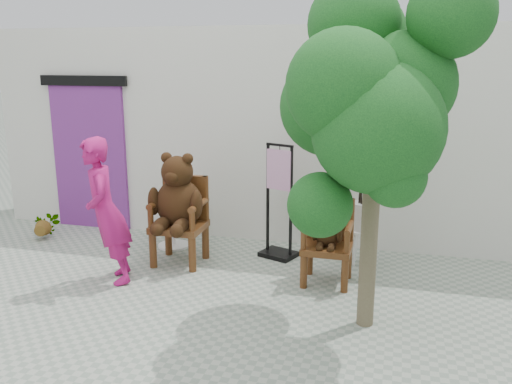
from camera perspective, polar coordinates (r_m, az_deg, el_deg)
ground_plane at (r=5.53m, az=-3.15°, el=-13.92°), size 60.00×60.00×0.00m
back_wall at (r=7.96m, az=3.63°, el=6.15°), size 9.00×1.00×3.00m
doorway at (r=8.64m, az=-17.09°, el=3.93°), size 1.40×0.11×2.33m
chair_big at (r=6.90m, az=-8.16°, el=-1.10°), size 0.71×0.76×1.44m
chair_small at (r=6.37m, az=7.58°, el=-4.54°), size 0.56×0.52×0.98m
person at (r=6.46m, az=-15.48°, el=-2.01°), size 0.67×0.75×1.72m
cafe_table at (r=7.60m, az=-8.74°, el=-2.54°), size 0.60×0.60×0.70m
display_stand at (r=7.11m, az=2.43°, el=-2.36°), size 0.54×0.49×1.51m
stool_bucket at (r=6.95m, az=11.18°, el=-2.50°), size 0.32×0.32×1.45m
tree at (r=4.98m, az=11.51°, el=10.53°), size 1.91×2.00×3.30m
potted_plant at (r=8.53m, az=-21.31°, el=-3.21°), size 0.44×0.41×0.40m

